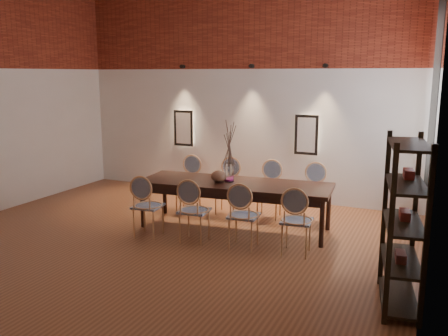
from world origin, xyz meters
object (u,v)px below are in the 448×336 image
at_px(chair_near_c, 244,215).
at_px(book, 223,178).
at_px(chair_near_b, 194,210).
at_px(shelving_rack, 403,223).
at_px(chair_far_a, 188,184).
at_px(dining_table, 235,205).
at_px(chair_far_d, 313,194).
at_px(chair_near_a, 148,206).
at_px(chair_far_b, 227,187).
at_px(chair_far_c, 269,190).
at_px(vase, 229,172).
at_px(bowl, 219,176).
at_px(chair_near_d, 297,221).

height_order(chair_near_c, book, chair_near_c).
relative_size(chair_near_b, shelving_rack, 0.52).
distance_m(chair_near_b, chair_far_a, 1.69).
xyz_separation_m(dining_table, book, (-0.25, 0.12, 0.39)).
bearing_deg(chair_far_d, chair_near_c, 63.85).
xyz_separation_m(chair_near_a, chair_far_b, (0.59, 1.59, 0.00)).
height_order(dining_table, chair_near_b, chair_near_b).
height_order(chair_far_c, vase, vase).
relative_size(bowl, shelving_rack, 0.13).
relative_size(dining_table, book, 11.47).
bearing_deg(chair_near_b, chair_near_d, -0.00).
xyz_separation_m(chair_near_a, chair_far_d, (2.07, 1.74, 0.00)).
distance_m(chair_near_d, chair_far_c, 1.69).
bearing_deg(chair_far_c, vase, 58.75).
bearing_deg(chair_far_b, chair_far_c, -180.00).
height_order(dining_table, chair_near_d, chair_near_d).
distance_m(chair_near_b, bowl, 0.81).
height_order(chair_far_c, bowl, chair_far_c).
bearing_deg(dining_table, chair_far_c, 63.85).
relative_size(chair_near_a, chair_far_a, 1.00).
bearing_deg(chair_near_b, shelving_rack, -21.07).
height_order(chair_near_b, chair_far_a, same).
height_order(chair_near_c, chair_near_d, same).
distance_m(chair_near_d, vase, 1.49).
distance_m(chair_near_c, chair_near_d, 0.75).
relative_size(chair_near_a, chair_far_b, 1.00).
height_order(bowl, shelving_rack, shelving_rack).
height_order(chair_near_b, chair_far_b, same).
xyz_separation_m(chair_far_d, bowl, (-1.28, -0.95, 0.37)).
relative_size(dining_table, chair_far_c, 3.17).
bearing_deg(chair_far_b, chair_far_a, 0.00).
distance_m(chair_near_b, chair_near_d, 1.49).
relative_size(chair_near_c, shelving_rack, 0.52).
xyz_separation_m(chair_far_b, chair_far_d, (1.48, 0.15, 0.00)).
xyz_separation_m(chair_near_b, bowl, (0.05, 0.72, 0.37)).
xyz_separation_m(chair_far_c, book, (-0.54, -0.68, 0.30)).
distance_m(chair_near_d, chair_far_a, 2.70).
height_order(chair_far_b, shelving_rack, shelving_rack).
height_order(chair_near_a, shelving_rack, shelving_rack).
height_order(dining_table, book, book).
bearing_deg(chair_far_b, chair_near_c, 116.15).
xyz_separation_m(chair_near_b, chair_near_d, (1.48, 0.15, 0.00)).
height_order(chair_near_a, chair_far_a, same).
xyz_separation_m(dining_table, chair_far_b, (-0.45, 0.72, 0.09)).
bearing_deg(chair_near_d, vase, 147.81).
distance_m(chair_far_a, vase, 1.35).
relative_size(chair_near_d, chair_far_d, 1.00).
distance_m(dining_table, chair_near_b, 0.85).
distance_m(chair_far_b, bowl, 0.90).
height_order(chair_near_a, chair_far_b, same).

